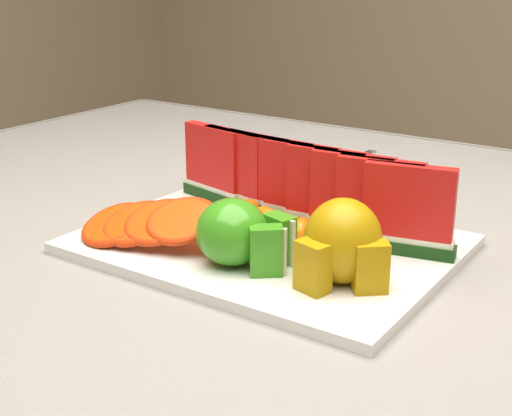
{
  "coord_description": "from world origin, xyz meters",
  "views": [
    {
      "loc": [
        0.4,
        -0.72,
        1.07
      ],
      "look_at": [
        -0.02,
        -0.11,
        0.81
      ],
      "focal_mm": 50.0,
      "sensor_mm": 36.0,
      "label": 1
    }
  ],
  "objects_px": {
    "platter": "(268,244)",
    "apple_cluster": "(239,234)",
    "pear_cluster": "(343,244)",
    "fork": "(345,164)"
  },
  "relations": [
    {
      "from": "apple_cluster",
      "to": "pear_cluster",
      "type": "xyz_separation_m",
      "value": [
        0.11,
        0.02,
        0.01
      ]
    },
    {
      "from": "pear_cluster",
      "to": "apple_cluster",
      "type": "bearing_deg",
      "value": -168.22
    },
    {
      "from": "platter",
      "to": "pear_cluster",
      "type": "xyz_separation_m",
      "value": [
        0.12,
        -0.05,
        0.04
      ]
    },
    {
      "from": "pear_cluster",
      "to": "fork",
      "type": "xyz_separation_m",
      "value": [
        -0.21,
        0.41,
        -0.05
      ]
    },
    {
      "from": "platter",
      "to": "pear_cluster",
      "type": "relative_size",
      "value": 4.16
    },
    {
      "from": "platter",
      "to": "fork",
      "type": "distance_m",
      "value": 0.37
    },
    {
      "from": "apple_cluster",
      "to": "fork",
      "type": "xyz_separation_m",
      "value": [
        -0.1,
        0.44,
        -0.04
      ]
    },
    {
      "from": "pear_cluster",
      "to": "platter",
      "type": "bearing_deg",
      "value": 156.78
    },
    {
      "from": "platter",
      "to": "apple_cluster",
      "type": "bearing_deg",
      "value": -80.05
    },
    {
      "from": "apple_cluster",
      "to": "fork",
      "type": "distance_m",
      "value": 0.45
    }
  ]
}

